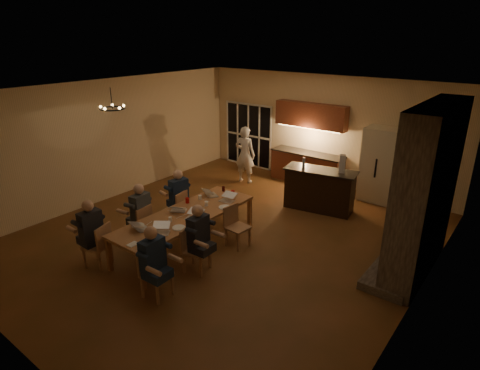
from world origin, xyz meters
name	(u,v)px	position (x,y,z in m)	size (l,w,h in m)	color
floor	(226,236)	(0.00, 0.00, 0.00)	(9.00, 9.00, 0.00)	brown
back_wall	(323,130)	(0.00, 4.52, 1.60)	(8.00, 0.04, 3.20)	beige
left_wall	(110,140)	(-4.02, 0.00, 1.60)	(0.04, 9.00, 3.20)	beige
right_wall	(427,220)	(4.02, 0.00, 1.60)	(0.04, 9.00, 3.20)	beige
ceiling	(224,91)	(0.00, 0.00, 3.22)	(8.00, 9.00, 0.04)	white
french_doors	(249,135)	(-2.70, 4.47, 1.05)	(1.86, 0.08, 2.10)	black
fireplace	(426,192)	(3.70, 1.20, 1.60)	(0.58, 2.50, 3.20)	#706458
kitchenette	(308,144)	(-0.30, 4.20, 1.20)	(2.24, 0.68, 2.40)	brown
refrigerator	(380,165)	(1.90, 4.15, 1.00)	(0.90, 0.68, 2.00)	beige
dining_table	(187,230)	(-0.40, -0.84, 0.38)	(1.10, 3.30, 0.75)	#A46A41
bar_island	(319,190)	(0.93, 2.61, 0.54)	(1.79, 0.68, 1.08)	black
chair_left_near	(97,245)	(-1.24, -2.44, 0.45)	(0.44, 0.44, 0.89)	#A27351
chair_left_mid	(139,224)	(-1.31, -1.36, 0.45)	(0.44, 0.44, 0.89)	#A27351
chair_left_far	(175,209)	(-1.28, -0.31, 0.45)	(0.44, 0.44, 0.89)	#A27351
chair_right_near	(156,274)	(0.44, -2.40, 0.45)	(0.44, 0.44, 0.89)	#A27351
chair_right_mid	(196,250)	(0.43, -1.40, 0.45)	(0.44, 0.44, 0.89)	#A27351
chair_right_far	(238,227)	(0.46, -0.17, 0.45)	(0.44, 0.44, 0.89)	#A27351
person_left_near	(92,233)	(-1.30, -2.47, 0.69)	(0.60, 0.60, 1.38)	#21232B
person_right_near	(153,264)	(0.47, -2.47, 0.69)	(0.60, 0.60, 1.38)	#1B2A43
person_left_mid	(141,214)	(-1.23, -1.34, 0.69)	(0.60, 0.60, 1.38)	#3C4448
person_right_mid	(199,239)	(0.47, -1.38, 0.69)	(0.60, 0.60, 1.38)	#21232B
person_left_far	(179,198)	(-1.24, -0.21, 0.69)	(0.60, 0.60, 1.38)	#1B2A43
standing_person	(245,155)	(-1.80, 3.08, 0.86)	(0.63, 0.41, 1.73)	white
chandelier	(112,109)	(-2.38, -0.95, 2.75)	(0.54, 0.54, 0.03)	black
laptop_a	(141,223)	(-0.60, -1.83, 0.86)	(0.32, 0.28, 0.23)	silver
laptop_b	(160,228)	(-0.16, -1.74, 0.86)	(0.32, 0.28, 0.23)	silver
laptop_c	(178,206)	(-0.64, -0.81, 0.86)	(0.32, 0.28, 0.23)	silver
laptop_d	(193,214)	(-0.10, -0.91, 0.86)	(0.32, 0.28, 0.23)	silver
laptop_e	(212,191)	(-0.65, 0.27, 0.86)	(0.32, 0.28, 0.23)	silver
laptop_f	(227,197)	(-0.15, 0.21, 0.86)	(0.32, 0.28, 0.23)	silver
mug_front	(170,219)	(-0.39, -1.28, 0.80)	(0.07, 0.07, 0.10)	white
mug_mid	(206,204)	(-0.35, -0.25, 0.80)	(0.08, 0.08, 0.10)	white
mug_back	(200,197)	(-0.70, -0.07, 0.80)	(0.08, 0.08, 0.10)	white
redcup_near	(147,242)	(-0.03, -2.17, 0.81)	(0.08, 0.08, 0.12)	#B50C0C
redcup_mid	(187,200)	(-0.79, -0.39, 0.81)	(0.08, 0.08, 0.12)	#B50C0C
redcup_far	(233,193)	(-0.26, 0.57, 0.81)	(0.09, 0.09, 0.12)	#B50C0C
can_silver	(166,224)	(-0.30, -1.49, 0.81)	(0.06, 0.06, 0.12)	#B2B2B7
can_cola	(223,189)	(-0.61, 0.64, 0.81)	(0.07, 0.07, 0.12)	#3F0F0C
plate_near	(179,228)	(-0.05, -1.38, 0.76)	(0.26, 0.26, 0.02)	white
plate_left	(138,225)	(-0.76, -1.80, 0.76)	(0.24, 0.24, 0.02)	white
plate_far	(225,207)	(0.04, -0.08, 0.76)	(0.28, 0.28, 0.02)	white
notepad	(133,244)	(-0.24, -2.33, 0.76)	(0.14, 0.20, 0.01)	white
bar_bottle	(304,162)	(0.47, 2.56, 1.20)	(0.08, 0.08, 0.24)	#99999E
bar_blender	(342,164)	(1.42, 2.74, 1.30)	(0.14, 0.14, 0.45)	silver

